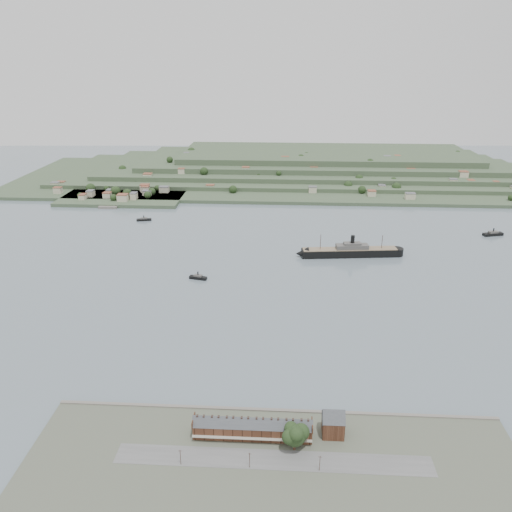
# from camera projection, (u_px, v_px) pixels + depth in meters

# --- Properties ---
(ground) EXTENTS (1400.00, 1400.00, 0.00)m
(ground) POSITION_uv_depth(u_px,v_px,m) (279.00, 287.00, 388.90)
(ground) COLOR slate
(ground) RESTS_ON ground
(near_shore) EXTENTS (220.00, 80.00, 2.60)m
(near_shore) POSITION_uv_depth(u_px,v_px,m) (273.00, 470.00, 215.54)
(near_shore) COLOR #4C5142
(near_shore) RESTS_ON ground
(terrace_row) EXTENTS (55.60, 9.80, 11.07)m
(terrace_row) POSITION_uv_depth(u_px,v_px,m) (252.00, 428.00, 231.25)
(terrace_row) COLOR #3F2316
(terrace_row) RESTS_ON ground
(gabled_building) EXTENTS (10.40, 10.18, 14.09)m
(gabled_building) POSITION_uv_depth(u_px,v_px,m) (333.00, 423.00, 232.47)
(gabled_building) COLOR #3F2316
(gabled_building) RESTS_ON ground
(far_peninsula) EXTENTS (760.00, 309.00, 30.00)m
(far_peninsula) POSITION_uv_depth(u_px,v_px,m) (302.00, 167.00, 747.10)
(far_peninsula) COLOR #395035
(far_peninsula) RESTS_ON ground
(steamship) EXTENTS (97.65, 21.41, 23.44)m
(steamship) POSITION_uv_depth(u_px,v_px,m) (347.00, 252.00, 446.73)
(steamship) COLOR black
(steamship) RESTS_ON ground
(tugboat) EXTENTS (14.94, 7.07, 6.50)m
(tugboat) POSITION_uv_depth(u_px,v_px,m) (198.00, 277.00, 401.58)
(tugboat) COLOR black
(tugboat) RESTS_ON ground
(ferry_west) EXTENTS (16.42, 7.66, 5.94)m
(ferry_west) POSITION_uv_depth(u_px,v_px,m) (144.00, 219.00, 544.25)
(ferry_west) COLOR black
(ferry_west) RESTS_ON ground
(ferry_east) EXTENTS (21.21, 10.71, 7.67)m
(ferry_east) POSITION_uv_depth(u_px,v_px,m) (493.00, 234.00, 499.13)
(ferry_east) COLOR black
(ferry_east) RESTS_ON ground
(fig_tree) EXTENTS (12.46, 10.79, 13.90)m
(fig_tree) POSITION_uv_depth(u_px,v_px,m) (295.00, 435.00, 221.99)
(fig_tree) COLOR #3B251B
(fig_tree) RESTS_ON ground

